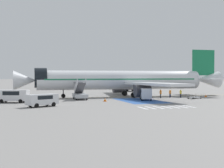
# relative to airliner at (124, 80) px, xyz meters

# --- Properties ---
(ground_plane) EXTENTS (600.00, 600.00, 0.00)m
(ground_plane) POSITION_rel_airliner_xyz_m (-1.32, 0.66, -3.45)
(ground_plane) COLOR gray
(apron_leadline_yellow) EXTENTS (78.29, 1.98, 0.01)m
(apron_leadline_yellow) POSITION_rel_airliner_xyz_m (-0.65, 0.01, -3.45)
(apron_leadline_yellow) COLOR gold
(apron_leadline_yellow) RESTS_ON ground_plane
(apron_stand_patch_blue) EXTENTS (6.67, 12.34, 0.01)m
(apron_stand_patch_blue) POSITION_rel_airliner_xyz_m (-0.65, -10.19, -3.45)
(apron_stand_patch_blue) COLOR #2856A8
(apron_stand_patch_blue) RESTS_ON ground_plane
(apron_walkway_bar_0) EXTENTS (0.44, 3.60, 0.01)m
(apron_walkway_bar_0) POSITION_rel_airliner_xyz_m (-4.85, -21.59, -3.45)
(apron_walkway_bar_0) COLOR silver
(apron_walkway_bar_0) RESTS_ON ground_plane
(apron_walkway_bar_1) EXTENTS (0.44, 3.60, 0.01)m
(apron_walkway_bar_1) POSITION_rel_airliner_xyz_m (-3.65, -21.59, -3.45)
(apron_walkway_bar_1) COLOR silver
(apron_walkway_bar_1) RESTS_ON ground_plane
(apron_walkway_bar_2) EXTENTS (0.44, 3.60, 0.01)m
(apron_walkway_bar_2) POSITION_rel_airliner_xyz_m (-2.45, -21.59, -3.45)
(apron_walkway_bar_2) COLOR silver
(apron_walkway_bar_2) RESTS_ON ground_plane
(apron_walkway_bar_3) EXTENTS (0.44, 3.60, 0.01)m
(apron_walkway_bar_3) POSITION_rel_airliner_xyz_m (-1.25, -21.59, -3.45)
(apron_walkway_bar_3) COLOR silver
(apron_walkway_bar_3) RESTS_ON ground_plane
(apron_walkway_bar_4) EXTENTS (0.44, 3.60, 0.01)m
(apron_walkway_bar_4) POSITION_rel_airliner_xyz_m (-0.05, -21.59, -3.45)
(apron_walkway_bar_4) COLOR silver
(apron_walkway_bar_4) RESTS_ON ground_plane
(apron_walkway_bar_5) EXTENTS (0.44, 3.60, 0.01)m
(apron_walkway_bar_5) POSITION_rel_airliner_xyz_m (1.15, -21.59, -3.45)
(apron_walkway_bar_5) COLOR silver
(apron_walkway_bar_5) RESTS_ON ground_plane
(apron_walkway_bar_6) EXTENTS (0.44, 3.60, 0.01)m
(apron_walkway_bar_6) POSITION_rel_airliner_xyz_m (2.35, -21.59, -3.45)
(apron_walkway_bar_6) COLOR silver
(apron_walkway_bar_6) RESTS_ON ground_plane
(airliner) EXTENTS (44.40, 35.91, 10.14)m
(airliner) POSITION_rel_airliner_xyz_m (0.00, 0.00, 0.00)
(airliner) COLOR silver
(airliner) RESTS_ON ground_plane
(boarding_stairs_forward) EXTENTS (2.31, 5.27, 3.94)m
(boarding_stairs_forward) POSITION_rel_airliner_xyz_m (-10.18, -4.25, -2.47)
(boarding_stairs_forward) COLOR #ADB2BA
(boarding_stairs_forward) RESTS_ON ground_plane
(fuel_tanker) EXTENTS (2.75, 9.13, 3.61)m
(fuel_tanker) POSITION_rel_airliner_xyz_m (8.63, 22.20, -1.62)
(fuel_tanker) COLOR #38383D
(fuel_tanker) RESTS_ON ground_plane
(service_van_0) EXTENTS (5.38, 3.52, 2.08)m
(service_van_0) POSITION_rel_airliner_xyz_m (-22.00, -7.51, -2.20)
(service_van_0) COLOR silver
(service_van_0) RESTS_ON ground_plane
(service_van_1) EXTENTS (3.34, 5.62, 2.13)m
(service_van_1) POSITION_rel_airliner_xyz_m (1.04, -8.80, -2.17)
(service_van_1) COLOR silver
(service_van_1) RESTS_ON ground_plane
(service_van_2) EXTENTS (4.79, 3.64, 1.78)m
(service_van_2) POSITION_rel_airliner_xyz_m (-17.94, -15.79, -2.36)
(service_van_2) COLOR silver
(service_van_2) RESTS_ON ground_plane
(baggage_cart) EXTENTS (2.92, 2.19, 0.87)m
(baggage_cart) POSITION_rel_airliner_xyz_m (11.21, -8.76, -3.19)
(baggage_cart) COLOR gray
(baggage_cart) RESTS_ON ground_plane
(ground_crew_0) EXTENTS (0.49, 0.43, 1.60)m
(ground_crew_0) POSITION_rel_airliner_xyz_m (10.08, -5.43, -2.54)
(ground_crew_0) COLOR #191E38
(ground_crew_0) RESTS_ON ground_plane
(ground_crew_1) EXTENTS (0.48, 0.44, 1.73)m
(ground_crew_1) POSITION_rel_airliner_xyz_m (5.57, -5.63, -2.46)
(ground_crew_1) COLOR #2D2D33
(ground_crew_1) RESTS_ON ground_plane
(ground_crew_2) EXTENTS (0.49, 0.40, 1.63)m
(ground_crew_2) POSITION_rel_airliner_xyz_m (8.14, -4.64, -2.52)
(ground_crew_2) COLOR #191E38
(ground_crew_2) RESTS_ON ground_plane
(traffic_cone_0) EXTENTS (0.52, 0.52, 0.58)m
(traffic_cone_0) POSITION_rel_airliner_xyz_m (15.94, -5.33, -3.16)
(traffic_cone_0) COLOR orange
(traffic_cone_0) RESTS_ON ground_plane
(traffic_cone_1) EXTENTS (0.57, 0.57, 0.64)m
(traffic_cone_1) POSITION_rel_airliner_xyz_m (-6.92, -9.91, -3.13)
(traffic_cone_1) COLOR orange
(traffic_cone_1) RESTS_ON ground_plane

